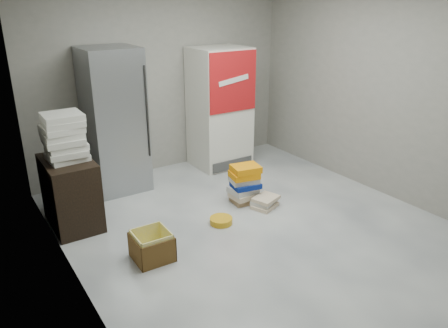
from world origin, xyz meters
TOP-DOWN VIEW (x-y plane):
  - ground at (0.00, 0.00)m, footprint 5.00×5.00m
  - room_shell at (0.00, 0.00)m, footprint 4.04×5.04m
  - steel_fridge at (-0.90, 2.13)m, footprint 0.70×0.72m
  - coke_cooler at (0.75, 2.12)m, footprint 0.80×0.73m
  - wood_shelf at (-1.73, 1.40)m, footprint 0.50×0.80m
  - supply_box_stack at (-1.72, 1.40)m, footprint 0.44×0.44m
  - phonebook_stack_main at (0.27, 0.79)m, footprint 0.41×0.37m
  - phonebook_stack_side at (0.40, 0.53)m, footprint 0.39×0.38m
  - cardboard_box at (-1.27, 0.24)m, footprint 0.38×0.38m
  - bucket_lid at (-0.29, 0.48)m, footprint 0.28×0.28m

SIDE VIEW (x-z plane):
  - ground at x=0.00m, z-range 0.00..0.00m
  - bucket_lid at x=-0.29m, z-range 0.00..0.07m
  - phonebook_stack_side at x=0.40m, z-range 0.00..0.14m
  - cardboard_box at x=-1.27m, z-range -0.03..0.27m
  - phonebook_stack_main at x=0.27m, z-range 0.00..0.50m
  - wood_shelf at x=-1.73m, z-range 0.00..0.80m
  - coke_cooler at x=0.75m, z-range 0.00..1.80m
  - steel_fridge at x=-0.90m, z-range 0.00..1.90m
  - supply_box_stack at x=-1.72m, z-range 0.80..1.32m
  - room_shell at x=0.00m, z-range 0.39..3.21m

